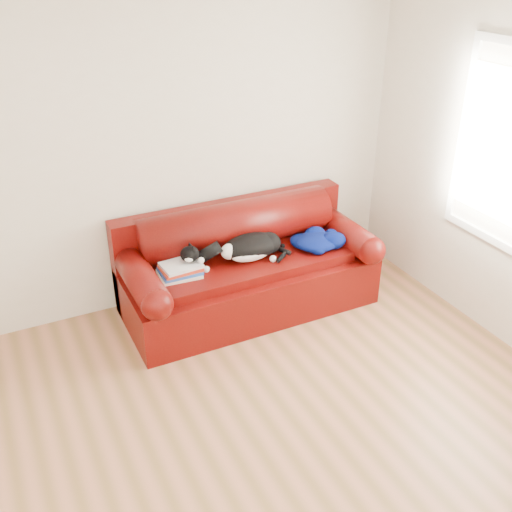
{
  "coord_description": "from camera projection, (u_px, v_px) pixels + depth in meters",
  "views": [
    {
      "loc": [
        -1.23,
        -2.46,
        2.88
      ],
      "look_at": [
        0.64,
        1.35,
        0.57
      ],
      "focal_mm": 42.0,
      "sensor_mm": 36.0,
      "label": 1
    }
  ],
  "objects": [
    {
      "name": "ground",
      "position": [
        259.0,
        447.0,
        3.8
      ],
      "size": [
        4.5,
        4.5,
        0.0
      ],
      "primitive_type": "plane",
      "color": "brown",
      "rests_on": "ground"
    },
    {
      "name": "room_shell",
      "position": [
        280.0,
        201.0,
        3.06
      ],
      "size": [
        4.52,
        4.02,
        2.61
      ],
      "color": "beige",
      "rests_on": "ground"
    },
    {
      "name": "sofa_base",
      "position": [
        249.0,
        283.0,
        5.11
      ],
      "size": [
        2.1,
        0.9,
        0.5
      ],
      "color": "#370205",
      "rests_on": "ground"
    },
    {
      "name": "sofa_back",
      "position": [
        236.0,
        240.0,
        5.16
      ],
      "size": [
        2.1,
        1.01,
        0.88
      ],
      "color": "#370205",
      "rests_on": "ground"
    },
    {
      "name": "book_stack",
      "position": [
        180.0,
        270.0,
        4.68
      ],
      "size": [
        0.34,
        0.27,
        0.1
      ],
      "rotation": [
        0.0,
        0.0,
        0.0
      ],
      "color": "beige",
      "rests_on": "sofa_base"
    },
    {
      "name": "cat",
      "position": [
        251.0,
        248.0,
        4.9
      ],
      "size": [
        0.72,
        0.33,
        0.26
      ],
      "rotation": [
        0.0,
        0.0,
        -0.1
      ],
      "color": "black",
      "rests_on": "sofa_base"
    },
    {
      "name": "blanket",
      "position": [
        318.0,
        240.0,
        5.1
      ],
      "size": [
        0.46,
        0.39,
        0.14
      ],
      "rotation": [
        0.0,
        0.0,
        -0.08
      ],
      "color": "#020542",
      "rests_on": "sofa_base"
    }
  ]
}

